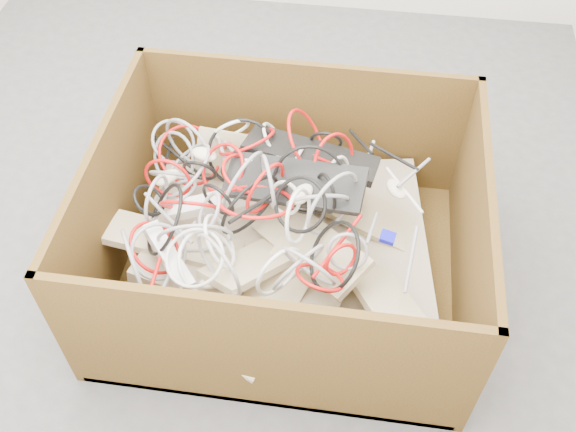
# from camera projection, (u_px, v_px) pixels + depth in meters

# --- Properties ---
(ground) EXTENTS (3.00, 3.00, 0.00)m
(ground) POSITION_uv_depth(u_px,v_px,m) (232.00, 209.00, 2.57)
(ground) COLOR #48484A
(ground) RESTS_ON ground
(cardboard_box) EXTENTS (1.21, 1.01, 0.58)m
(cardboard_box) POSITION_uv_depth(u_px,v_px,m) (282.00, 250.00, 2.25)
(cardboard_box) COLOR #38240E
(cardboard_box) RESTS_ON ground
(keyboard_pile) EXTENTS (1.12, 0.88, 0.36)m
(keyboard_pile) POSITION_uv_depth(u_px,v_px,m) (287.00, 224.00, 2.15)
(keyboard_pile) COLOR beige
(keyboard_pile) RESTS_ON cardboard_box
(mice_scatter) EXTENTS (0.87, 0.52, 0.20)m
(mice_scatter) POSITION_uv_depth(u_px,v_px,m) (256.00, 197.00, 2.11)
(mice_scatter) COLOR beige
(mice_scatter) RESTS_ON keyboard_pile
(power_strip_left) EXTENTS (0.31, 0.12, 0.12)m
(power_strip_left) POSITION_uv_depth(u_px,v_px,m) (213.00, 202.00, 2.12)
(power_strip_left) COLOR silver
(power_strip_left) RESTS_ON keyboard_pile
(power_strip_right) EXTENTS (0.21, 0.22, 0.08)m
(power_strip_right) POSITION_uv_depth(u_px,v_px,m) (168.00, 256.00, 1.98)
(power_strip_right) COLOR silver
(power_strip_right) RESTS_ON keyboard_pile
(vga_plug) EXTENTS (0.05, 0.05, 0.03)m
(vga_plug) POSITION_uv_depth(u_px,v_px,m) (388.00, 237.00, 2.00)
(vga_plug) COLOR #0D0DC4
(vga_plug) RESTS_ON keyboard_pile
(cable_tangle) EXTENTS (1.00, 0.84, 0.47)m
(cable_tangle) POSITION_uv_depth(u_px,v_px,m) (240.00, 199.00, 2.07)
(cable_tangle) COLOR black
(cable_tangle) RESTS_ON keyboard_pile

